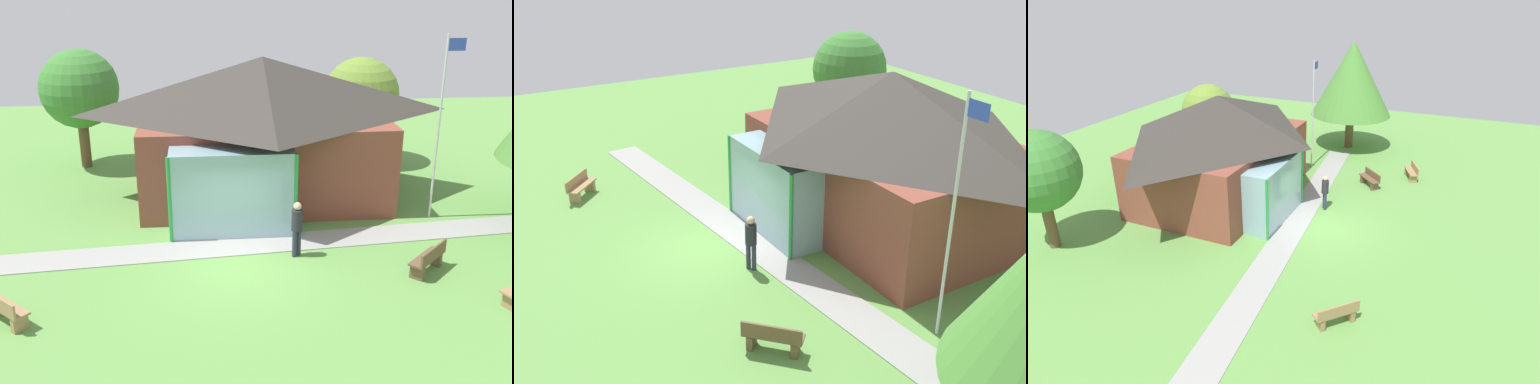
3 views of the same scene
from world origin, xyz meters
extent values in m
plane|color=#609947|center=(0.00, 0.00, 0.00)|extent=(44.00, 44.00, 0.00)
cube|color=brown|center=(1.28, 6.02, 1.57)|extent=(8.79, 5.85, 3.15)
pyramid|color=#38332D|center=(1.28, 6.02, 4.17)|extent=(9.79, 6.85, 2.04)
cube|color=#8CB2BF|center=(-0.04, 2.50, 1.42)|extent=(3.96, 1.20, 2.83)
cylinder|color=green|center=(-2.02, 1.90, 1.42)|extent=(0.12, 0.12, 2.83)
cylinder|color=green|center=(1.94, 1.90, 1.42)|extent=(0.12, 0.12, 2.83)
cube|color=#999993|center=(0.00, 1.39, 0.01)|extent=(20.26, 3.14, 0.03)
cylinder|color=silver|center=(6.86, 3.17, 3.13)|extent=(0.08, 0.08, 6.26)
cube|color=blue|center=(7.16, 3.17, 5.91)|extent=(0.60, 0.02, 0.40)
cube|color=brown|center=(5.35, -0.71, 0.45)|extent=(1.38, 1.36, 0.06)
cube|color=brown|center=(4.96, -1.10, 0.20)|extent=(0.39, 0.40, 0.39)
cube|color=brown|center=(5.75, -0.33, 0.20)|extent=(0.39, 0.40, 0.39)
cube|color=brown|center=(5.49, -0.85, 0.66)|extent=(1.12, 1.09, 0.36)
cube|color=#9E7A51|center=(-5.88, -2.35, 0.45)|extent=(1.40, 1.35, 0.06)
cube|color=#9E7A51|center=(-6.29, -1.97, 0.20)|extent=(0.39, 0.40, 0.39)
cube|color=#9E7A51|center=(-5.48, -2.72, 0.20)|extent=(0.39, 0.40, 0.39)
cube|color=#9E7A51|center=(-6.01, -2.49, 0.66)|extent=(1.14, 1.07, 0.36)
cylinder|color=#2D3347|center=(1.86, 0.68, 0.42)|extent=(0.14, 0.14, 0.85)
cylinder|color=#2D3347|center=(1.72, 0.58, 0.42)|extent=(0.14, 0.14, 0.85)
cylinder|color=#26262D|center=(1.79, 0.63, 1.18)|extent=(0.34, 0.34, 0.65)
sphere|color=#D8AD8C|center=(1.79, 0.63, 1.62)|extent=(0.24, 0.24, 0.24)
cylinder|color=brown|center=(-5.98, 9.90, 1.08)|extent=(0.44, 0.44, 2.16)
sphere|color=#3D7F33|center=(-5.98, 9.90, 3.39)|extent=(3.28, 3.28, 3.28)
camera|label=1|loc=(-0.91, -15.79, 8.44)|focal=42.75mm
camera|label=2|loc=(15.64, -6.81, 9.62)|focal=43.09mm
camera|label=3|loc=(-17.12, -5.40, 10.03)|focal=31.70mm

